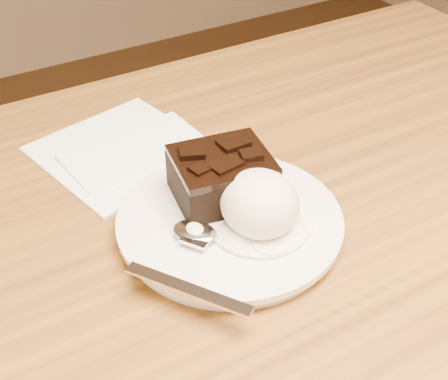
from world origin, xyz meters
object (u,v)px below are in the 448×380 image
brownie (222,180)px  spoon (195,234)px  ice_cream_scoop (260,204)px  plate (230,224)px  napkin (123,150)px

brownie → spoon: (-0.05, -0.04, -0.02)m
ice_cream_scoop → plate: bearing=126.0°
plate → ice_cream_scoop: ice_cream_scoop is taller
ice_cream_scoop → spoon: (-0.06, 0.01, -0.02)m
plate → napkin: plate is taller
plate → brownie: bearing=73.3°
brownie → ice_cream_scoop: bearing=-81.1°
plate → ice_cream_scoop: 0.04m
spoon → napkin: size_ratio=1.02×
brownie → napkin: 0.15m
brownie → napkin: bearing=106.6°
ice_cream_scoop → spoon: bearing=166.1°
ice_cream_scoop → spoon: size_ratio=0.44×
plate → ice_cream_scoop: bearing=-54.0°
brownie → napkin: (-0.04, 0.14, -0.03)m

